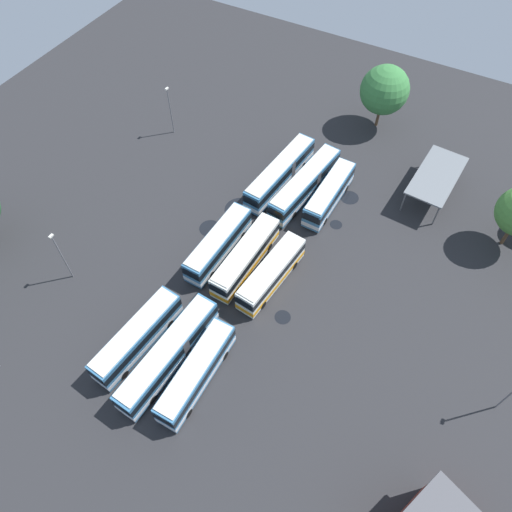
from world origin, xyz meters
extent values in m
plane|color=#28282B|center=(0.00, 0.00, 0.00)|extent=(108.50, 108.50, 0.00)
cube|color=teal|center=(-14.87, -2.80, 1.88)|extent=(14.24, 3.83, 3.16)
cube|color=beige|center=(-14.87, -2.80, 3.53)|extent=(13.66, 3.58, 0.14)
cube|color=black|center=(-14.87, -2.80, 2.38)|extent=(14.31, 3.87, 1.01)
cube|color=silver|center=(-14.87, -2.80, 0.99)|extent=(14.31, 3.87, 0.63)
cube|color=black|center=(-7.86, -3.48, 2.48)|extent=(0.26, 2.04, 1.16)
cube|color=#47474C|center=(-16.41, -2.65, 1.88)|extent=(1.14, 2.61, 3.03)
cylinder|color=black|center=(-10.43, -2.08, 0.50)|extent=(1.02, 0.39, 1.00)
cylinder|color=black|center=(-10.65, -4.36, 0.50)|extent=(1.02, 0.39, 1.00)
cylinder|color=black|center=(-19.10, -1.24, 0.50)|extent=(1.02, 0.39, 1.00)
cylinder|color=black|center=(-19.32, -3.52, 0.50)|extent=(1.02, 0.39, 1.00)
cube|color=teal|center=(-14.58, 1.09, 1.88)|extent=(14.26, 4.19, 3.16)
cube|color=beige|center=(-14.58, 1.09, 3.53)|extent=(13.68, 3.93, 0.14)
cube|color=black|center=(-14.58, 1.09, 2.38)|extent=(14.33, 4.24, 1.01)
cube|color=silver|center=(-14.58, 1.09, 0.99)|extent=(14.33, 4.24, 0.63)
cube|color=black|center=(-7.59, 0.23, 2.48)|extent=(0.31, 2.03, 1.16)
cube|color=#47474C|center=(-16.12, 1.28, 1.88)|extent=(1.20, 2.63, 3.03)
cylinder|color=black|center=(-10.12, 1.69, 0.50)|extent=(1.03, 0.42, 1.00)
cylinder|color=black|center=(-10.40, -0.58, 0.50)|extent=(1.03, 0.42, 1.00)
cylinder|color=black|center=(-18.77, 2.76, 0.50)|extent=(1.03, 0.42, 1.00)
cylinder|color=black|center=(-19.05, 0.49, 0.50)|extent=(1.03, 0.42, 1.00)
cube|color=teal|center=(-14.52, 4.67, 1.88)|extent=(11.03, 2.75, 3.16)
cube|color=beige|center=(-14.52, 4.67, 3.53)|extent=(10.58, 2.54, 0.14)
cube|color=black|center=(-14.52, 4.67, 2.38)|extent=(11.08, 2.79, 1.01)
cube|color=silver|center=(-14.52, 4.67, 0.99)|extent=(11.08, 2.79, 0.63)
cube|color=black|center=(-9.02, 4.54, 2.48)|extent=(0.11, 2.04, 1.16)
cylinder|color=black|center=(-11.09, 5.73, 0.50)|extent=(1.01, 0.32, 1.00)
cylinder|color=black|center=(-11.14, 3.44, 0.50)|extent=(1.01, 0.32, 1.00)
cylinder|color=black|center=(-17.89, 5.89, 0.50)|extent=(1.01, 0.32, 1.00)
cylinder|color=black|center=(-17.94, 3.61, 0.50)|extent=(1.01, 0.32, 1.00)
cube|color=teal|center=(-0.36, -3.79, 1.88)|extent=(11.47, 2.90, 3.16)
cube|color=beige|center=(-0.36, -3.79, 3.53)|extent=(11.00, 2.68, 0.14)
cube|color=black|center=(-0.36, -3.79, 2.38)|extent=(11.52, 2.94, 1.01)
cube|color=silver|center=(-0.36, -3.79, 0.99)|extent=(11.52, 2.94, 0.63)
cube|color=black|center=(5.34, -4.00, 2.48)|extent=(0.13, 2.04, 1.16)
cylinder|color=black|center=(3.21, -2.78, 0.50)|extent=(1.01, 0.34, 1.00)
cylinder|color=black|center=(3.13, -5.06, 0.50)|extent=(1.01, 0.34, 1.00)
cylinder|color=black|center=(-3.84, -2.52, 0.50)|extent=(1.01, 0.34, 1.00)
cylinder|color=black|center=(-3.92, -4.81, 0.50)|extent=(1.01, 0.34, 1.00)
cube|color=silver|center=(-0.26, 0.08, 1.88)|extent=(11.97, 2.94, 3.16)
cube|color=beige|center=(-0.26, 0.08, 3.53)|extent=(11.49, 2.72, 0.14)
cube|color=black|center=(-0.26, 0.08, 2.38)|extent=(12.03, 2.98, 1.01)
cube|color=orange|center=(-0.26, 0.08, 0.99)|extent=(12.03, 2.98, 0.63)
cube|color=black|center=(5.69, -0.15, 2.48)|extent=(0.14, 2.04, 1.16)
cylinder|color=black|center=(3.46, 1.08, 0.50)|extent=(1.01, 0.34, 1.00)
cylinder|color=black|center=(3.37, -1.21, 0.50)|extent=(1.01, 0.34, 1.00)
cylinder|color=black|center=(-3.90, 1.36, 0.50)|extent=(1.01, 0.34, 1.00)
cylinder|color=black|center=(-3.99, -0.92, 0.50)|extent=(1.01, 0.34, 1.00)
cube|color=silver|center=(0.37, 3.87, 1.88)|extent=(11.09, 3.64, 3.16)
cube|color=beige|center=(0.37, 3.87, 3.53)|extent=(10.64, 3.39, 0.14)
cube|color=black|center=(0.37, 3.87, 2.38)|extent=(11.15, 3.68, 1.01)
cube|color=orange|center=(0.37, 3.87, 0.99)|extent=(11.15, 3.68, 0.63)
cube|color=black|center=(5.80, 3.29, 2.48)|extent=(0.28, 2.03, 1.16)
cylinder|color=black|center=(3.85, 4.65, 0.50)|extent=(1.03, 0.41, 1.00)
cylinder|color=black|center=(3.61, 2.37, 0.50)|extent=(1.03, 0.41, 1.00)
cylinder|color=black|center=(-2.86, 5.37, 0.50)|extent=(1.03, 0.41, 1.00)
cylinder|color=black|center=(-3.11, 3.09, 0.50)|extent=(1.03, 0.41, 1.00)
cube|color=teal|center=(14.48, -4.86, 1.88)|extent=(11.87, 3.68, 3.16)
cube|color=beige|center=(14.48, -4.86, 3.53)|extent=(11.38, 3.43, 0.14)
cube|color=black|center=(14.48, -4.86, 2.38)|extent=(11.93, 3.72, 1.01)
cube|color=silver|center=(14.48, -4.86, 0.99)|extent=(11.93, 3.72, 0.63)
cube|color=black|center=(20.30, -5.46, 2.48)|extent=(0.27, 2.03, 1.16)
cylinder|color=black|center=(18.20, -4.09, 0.50)|extent=(1.03, 0.40, 1.00)
cylinder|color=black|center=(17.97, -6.37, 0.50)|extent=(1.03, 0.40, 1.00)
cylinder|color=black|center=(11.00, -3.34, 0.50)|extent=(1.03, 0.40, 1.00)
cylinder|color=black|center=(10.77, -5.62, 0.50)|extent=(1.03, 0.40, 1.00)
cube|color=teal|center=(14.54, -0.77, 1.88)|extent=(14.21, 3.52, 3.16)
cube|color=beige|center=(14.54, -0.77, 3.53)|extent=(13.63, 3.28, 0.14)
cube|color=black|center=(14.54, -0.77, 2.38)|extent=(14.28, 3.56, 1.01)
cube|color=silver|center=(14.54, -0.77, 0.99)|extent=(14.28, 3.56, 0.63)
cube|color=black|center=(21.56, -1.29, 2.48)|extent=(0.21, 2.04, 1.16)
cube|color=#47474C|center=(13.00, -0.65, 1.88)|extent=(1.09, 2.60, 3.03)
cylinder|color=black|center=(18.97, 0.05, 0.50)|extent=(1.02, 0.37, 1.00)
cylinder|color=black|center=(18.80, -2.23, 0.50)|extent=(1.02, 0.37, 1.00)
cylinder|color=black|center=(10.28, 0.70, 0.50)|extent=(1.02, 0.37, 1.00)
cylinder|color=black|center=(10.11, -1.59, 0.50)|extent=(1.02, 0.37, 1.00)
cube|color=teal|center=(14.85, 2.88, 1.88)|extent=(11.41, 2.49, 3.16)
cube|color=beige|center=(14.85, 2.88, 3.53)|extent=(10.95, 2.29, 0.14)
cube|color=black|center=(14.85, 2.88, 2.38)|extent=(11.47, 2.53, 1.01)
cube|color=silver|center=(14.85, 2.88, 0.99)|extent=(11.47, 2.53, 0.63)
cube|color=black|center=(20.57, 2.88, 2.48)|extent=(0.06, 2.04, 1.16)
cylinder|color=black|center=(18.39, 4.03, 0.50)|extent=(1.00, 0.30, 1.00)
cylinder|color=black|center=(18.39, 1.74, 0.50)|extent=(1.00, 0.30, 1.00)
cylinder|color=black|center=(11.31, 4.03, 0.50)|extent=(1.00, 0.30, 1.00)
cylinder|color=black|center=(11.31, 1.74, 0.50)|extent=(1.00, 0.30, 1.00)
cube|color=slate|center=(-23.02, 16.24, 3.46)|extent=(11.06, 5.77, 0.20)
cylinder|color=#59595B|center=(-17.81, 18.14, 1.68)|extent=(0.20, 0.20, 3.36)
cylinder|color=#59595B|center=(-18.10, 13.67, 1.68)|extent=(0.20, 0.20, 3.36)
cylinder|color=#59595B|center=(-27.94, 18.80, 1.68)|extent=(0.20, 0.20, 3.36)
cylinder|color=#59595B|center=(-28.24, 14.33, 1.68)|extent=(0.20, 0.20, 3.36)
cylinder|color=slate|center=(11.13, -17.47, 3.82)|extent=(0.16, 0.16, 7.64)
cube|color=silver|center=(11.13, -17.47, 7.82)|extent=(0.56, 0.28, 0.20)
cylinder|color=slate|center=(-16.77, -21.88, 3.74)|extent=(0.16, 0.16, 7.47)
cube|color=silver|center=(-16.77, -21.88, 7.65)|extent=(0.56, 0.28, 0.20)
cylinder|color=brown|center=(-33.24, 4.61, 1.63)|extent=(0.44, 0.44, 3.26)
sphere|color=#387A3D|center=(-33.24, 4.61, 6.27)|extent=(7.10, 7.10, 7.10)
cylinder|color=brown|center=(-19.01, 26.75, 1.72)|extent=(0.44, 0.44, 3.44)
cylinder|color=black|center=(3.93, 7.26, 0.00)|extent=(1.87, 1.87, 0.01)
cylinder|color=black|center=(-11.67, 7.15, 0.00)|extent=(1.62, 1.62, 0.01)
cylinder|color=black|center=(-3.21, -6.95, 0.00)|extent=(2.83, 2.83, 0.01)
cylinder|color=black|center=(-7.95, -5.13, 0.00)|extent=(4.25, 4.25, 0.01)
cylinder|color=black|center=(-16.99, 6.84, 0.00)|extent=(2.55, 2.55, 0.01)
camera|label=1|loc=(29.02, 17.58, 48.72)|focal=34.06mm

